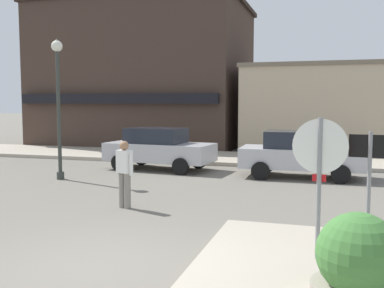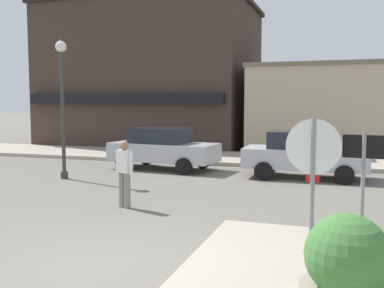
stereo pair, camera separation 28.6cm
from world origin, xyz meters
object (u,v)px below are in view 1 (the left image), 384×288
Objects in this scene: stop_sign at (319,170)px; lamp_post at (58,89)px; pedestrian_crossing_near at (124,172)px; one_way_sign at (369,183)px; planter at (358,267)px; parked_car_second at (300,154)px; parked_car_nearest at (159,148)px.

lamp_post reaches higher than stop_sign.
pedestrian_crossing_near is at bearing 148.79° from stop_sign.
lamp_post is at bearing 147.63° from one_way_sign.
one_way_sign is 1.68m from planter.
planter is (0.49, -1.39, -0.96)m from stop_sign.
pedestrian_crossing_near is (-4.50, 2.72, -0.65)m from stop_sign.
parked_car_second is (7.50, 2.62, -2.15)m from lamp_post.
pedestrian_crossing_near reaches higher than parked_car_second.
parked_car_second is (-1.25, 9.78, 0.25)m from planter.
stop_sign is 0.55× the size of parked_car_nearest.
one_way_sign is at bearing -52.37° from parked_car_nearest.
pedestrian_crossing_near is at bearing 153.17° from one_way_sign.
one_way_sign reaches higher than planter.
stop_sign reaches higher than parked_car_nearest.
parked_car_nearest is (-5.93, 8.70, -0.71)m from stop_sign.
lamp_post reaches higher than parked_car_nearest.
lamp_post is 4.31m from parked_car_nearest.
one_way_sign is 8.45m from parked_car_second.
one_way_sign is 5.85m from pedestrian_crossing_near.
parked_car_nearest is 2.58× the size of pedestrian_crossing_near.
parked_car_nearest is 1.03× the size of parked_car_second.
pedestrian_crossing_near is (-3.74, -5.67, 0.06)m from parked_car_second.
stop_sign is 0.57× the size of parked_car_second.
one_way_sign is 1.71× the size of planter.
lamp_post is 1.13× the size of parked_car_second.
stop_sign reaches higher than one_way_sign.
planter is 0.30× the size of parked_car_second.
planter is at bearing -98.35° from one_way_sign.
parked_car_second is (-0.76, 8.39, -0.71)m from stop_sign.
lamp_post is at bearing -160.75° from parked_car_second.
stop_sign is 1.43× the size of pedestrian_crossing_near.
parked_car_second is (-1.46, 8.30, -0.52)m from one_way_sign.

